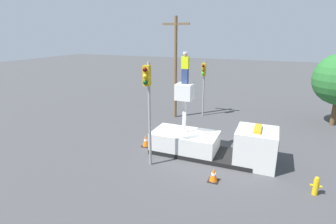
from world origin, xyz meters
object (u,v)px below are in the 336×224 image
Objects in this scene: utility_pole at (176,65)px; fire_hydrant at (316,186)px; traffic_light_across at (204,78)px; traffic_cone_curbside at (214,175)px; worker at (185,68)px; traffic_cone_rear at (146,141)px; traffic_light_pole at (148,95)px; bucket_truck at (213,144)px.

fire_hydrant is at bearing -39.94° from utility_pole.
traffic_light_across is 12.46m from fire_hydrant.
traffic_light_across reaches higher than traffic_cone_curbside.
worker is 5.90m from traffic_cone_curbside.
traffic_light_across is (-0.87, 7.39, -1.73)m from worker.
fire_hydrant is at bearing -10.71° from traffic_cone_rear.
traffic_cone_curbside is at bearing -26.03° from traffic_cone_rear.
traffic_cone_curbside is at bearing -58.69° from utility_pole.
traffic_light_across is 5.28× the size of fire_hydrant.
traffic_light_pole is 9.79m from traffic_light_across.
bucket_truck is 2.71m from traffic_cone_curbside.
fire_hydrant is (5.07, -1.96, -0.38)m from bucket_truck.
worker is 8.48m from fire_hydrant.
traffic_light_across is (0.26, 9.77, -0.61)m from traffic_light_pole.
traffic_cone_rear is (-4.25, -0.19, -0.44)m from bucket_truck.
traffic_cone_rear is (-1.34, 2.18, -3.56)m from traffic_light_pole.
traffic_light_pole is 6.29× the size of fire_hydrant.
fire_hydrant is 1.27× the size of traffic_cone_curbside.
traffic_cone_curbside is 0.08× the size of utility_pole.
utility_pole is (-1.81, 8.62, 0.48)m from traffic_light_pole.
traffic_cone_rear is at bearing -101.94° from traffic_light_across.
utility_pole is (-4.73, 6.24, 3.60)m from bucket_truck.
bucket_truck is 5.44m from fire_hydrant.
traffic_light_pole is 7.17× the size of traffic_cone_rear.
utility_pole reaches higher than bucket_truck.
traffic_light_across is at bearing 88.46° from traffic_light_pole.
traffic_cone_curbside is (-4.42, -0.63, -0.10)m from fire_hydrant.
utility_pole is (-2.08, -1.15, 1.10)m from traffic_light_across.
traffic_light_across is at bearing 109.73° from bucket_truck.
bucket_truck reaches higher than fire_hydrant.
traffic_light_across is at bearing 129.54° from fire_hydrant.
traffic_cone_rear is at bearing 153.97° from traffic_cone_curbside.
worker is at bearing -83.26° from traffic_light_across.
utility_pole is (-0.47, 6.44, 4.04)m from traffic_cone_rear.
worker is 6.93m from utility_pole.
traffic_cone_curbside is at bearing -76.02° from bucket_truck.
fire_hydrant is at bearing -50.46° from traffic_light_across.
worker reaches higher than traffic_light_across.
worker is 2.86m from traffic_light_pole.
traffic_cone_rear is 0.09× the size of utility_pole.
traffic_light_pole is 8.01× the size of traffic_cone_curbside.
utility_pole is (-9.79, 8.20, 3.98)m from fire_hydrant.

